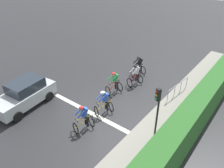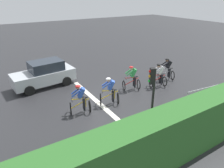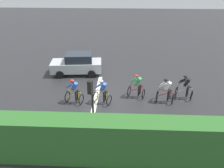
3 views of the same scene
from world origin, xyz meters
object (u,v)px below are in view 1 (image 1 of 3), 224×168
(cyclist_trailing, at_px, (84,118))
(traffic_light_near_crossing, at_px, (157,108))
(cyclist_lead, at_px, (139,66))
(car_silver, at_px, (25,94))
(cyclist_second, at_px, (136,75))
(cyclist_fourth, at_px, (104,103))
(pedestrian_railing_kerbside, at_px, (178,87))
(cyclist_mid, at_px, (115,83))

(cyclist_trailing, xyz_separation_m, traffic_light_near_crossing, (3.56, 1.63, 1.43))
(cyclist_trailing, relative_size, traffic_light_near_crossing, 0.50)
(cyclist_lead, xyz_separation_m, car_silver, (-3.67, -7.96, 0.08))
(car_silver, bearing_deg, cyclist_lead, 65.26)
(cyclist_second, bearing_deg, cyclist_fourth, -85.25)
(car_silver, bearing_deg, pedestrian_railing_kerbside, 43.82)
(cyclist_fourth, distance_m, traffic_light_near_crossing, 3.86)
(cyclist_trailing, bearing_deg, cyclist_fourth, 90.71)
(traffic_light_near_crossing, xyz_separation_m, pedestrian_railing_kerbside, (-0.78, 4.79, -1.48))
(cyclist_trailing, bearing_deg, cyclist_lead, 97.35)
(cyclist_lead, height_order, car_silver, car_silver)
(car_silver, bearing_deg, cyclist_trailing, 8.15)
(cyclist_second, bearing_deg, pedestrian_railing_kerbside, 8.86)
(cyclist_trailing, relative_size, car_silver, 0.39)
(cyclist_second, bearing_deg, traffic_light_near_crossing, -47.64)
(cyclist_lead, bearing_deg, cyclist_mid, -89.82)
(traffic_light_near_crossing, bearing_deg, cyclist_mid, 151.38)
(cyclist_lead, relative_size, car_silver, 0.39)
(cyclist_trailing, distance_m, traffic_light_near_crossing, 4.17)
(cyclist_trailing, bearing_deg, cyclist_mid, 102.85)
(cyclist_lead, distance_m, cyclist_mid, 3.22)
(car_silver, bearing_deg, cyclist_mid, 52.21)
(cyclist_mid, relative_size, car_silver, 0.39)
(cyclist_lead, bearing_deg, cyclist_trailing, -82.65)
(car_silver, bearing_deg, cyclist_fourth, 28.50)
(pedestrian_railing_kerbside, bearing_deg, cyclist_fourth, -121.33)
(pedestrian_railing_kerbside, bearing_deg, cyclist_lead, 166.73)
(cyclist_mid, xyz_separation_m, cyclist_trailing, (0.93, -4.08, 0.00))
(cyclist_mid, bearing_deg, pedestrian_railing_kerbside, 32.29)
(cyclist_trailing, xyz_separation_m, car_silver, (-4.61, -0.66, 0.08))
(cyclist_mid, relative_size, cyclist_trailing, 1.00)
(cyclist_second, height_order, cyclist_fourth, same)
(cyclist_fourth, xyz_separation_m, pedestrian_railing_kerbside, (2.80, 4.60, -0.05))
(cyclist_second, relative_size, cyclist_trailing, 1.00)
(traffic_light_near_crossing, bearing_deg, car_silver, -164.31)
(cyclist_mid, relative_size, cyclist_fourth, 1.00)
(cyclist_mid, distance_m, car_silver, 6.00)
(cyclist_second, xyz_separation_m, cyclist_fourth, (0.34, -4.11, 0.00))
(cyclist_fourth, relative_size, car_silver, 0.39)
(cyclist_mid, bearing_deg, cyclist_lead, 90.18)
(cyclist_second, distance_m, cyclist_trailing, 5.95)
(cyclist_lead, relative_size, pedestrian_railing_kerbside, 0.65)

